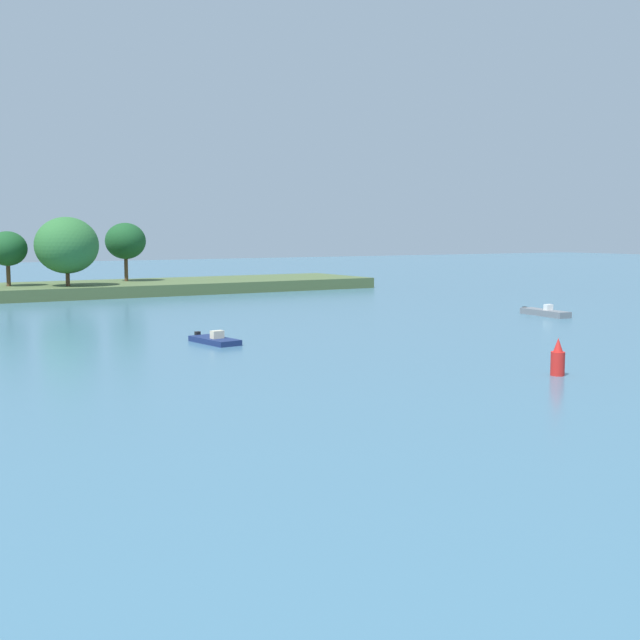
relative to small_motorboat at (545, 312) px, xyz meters
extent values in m
cube|color=#4C6038|center=(-21.91, 43.63, 0.37)|extent=(59.18, 14.20, 1.29)
cylinder|color=#513823|center=(-35.50, 43.65, 2.21)|extent=(0.44, 0.44, 2.40)
ellipsoid|color=#194C23|center=(-35.50, 43.65, 5.07)|extent=(4.15, 4.15, 3.74)
cylinder|color=#513823|center=(-29.97, 40.53, 1.86)|extent=(0.44, 0.44, 1.70)
ellipsoid|color=#2D6B33|center=(-29.97, 40.53, 5.42)|extent=(6.78, 6.78, 6.10)
cylinder|color=#513823|center=(-21.73, 45.82, 2.44)|extent=(0.44, 0.44, 2.87)
ellipsoid|color=#194C23|center=(-21.73, 45.82, 5.78)|extent=(4.76, 4.76, 4.28)
cube|color=slate|center=(0.00, -0.02, -0.02)|extent=(1.82, 5.26, 0.51)
cube|color=white|center=(-0.04, -0.41, 0.48)|extent=(0.69, 0.57, 0.50)
cube|color=black|center=(0.29, 2.69, 0.00)|extent=(0.35, 0.31, 0.56)
cube|color=navy|center=(-31.43, -1.52, -0.10)|extent=(2.07, 4.27, 0.35)
cube|color=beige|center=(-31.39, -1.83, 0.32)|extent=(0.85, 0.59, 0.50)
cube|color=black|center=(-31.69, 0.67, 0.00)|extent=(0.35, 0.32, 0.56)
cylinder|color=red|center=(-21.65, -21.53, 0.32)|extent=(0.70, 0.70, 1.20)
cone|color=red|center=(-21.65, -21.53, 1.27)|extent=(0.49, 0.49, 0.70)
camera|label=1|loc=(-53.16, -50.53, 6.93)|focal=46.65mm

